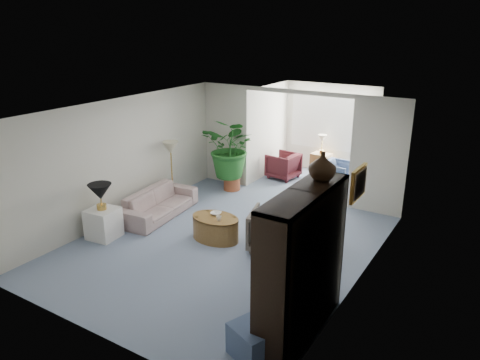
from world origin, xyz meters
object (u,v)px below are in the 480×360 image
Objects in this scene: table_lamp at (100,192)px; ottoman at (255,340)px; floor_lamp at (171,148)px; sunroom_table at (321,164)px; coffee_table at (215,228)px; plant_pot at (232,183)px; entertainment_cabinet at (302,264)px; sunroom_chair_maroon at (283,166)px; coffee_bowl at (216,214)px; cabinet_urn at (322,166)px; wingback_chair at (273,230)px; framed_picture at (359,183)px; side_table_dark at (316,236)px; sofa at (159,203)px; sunroom_chair_blue at (338,175)px; coffee_cup at (219,218)px.

ottoman is at bearing -17.88° from table_lamp.
floor_lamp reaches higher than sunroom_table.
coffee_table reaches higher than plant_pot.
floor_lamp is 5.30m from entertainment_cabinet.
sunroom_table is (0.75, 0.75, -0.04)m from sunroom_chair_maroon.
cabinet_urn is (2.54, -1.25, 1.69)m from coffee_bowl.
sunroom_chair_maroon is (-3.04, 5.07, -1.83)m from cabinet_urn.
entertainment_cabinet is (4.49, -2.80, -0.26)m from floor_lamp.
sunroom_chair_maroon is at bearing -80.94° from wingback_chair.
coffee_bowl is at bearing 32.87° from table_lamp.
ottoman is at bearing -102.78° from framed_picture.
coffee_table is 1.54× the size of side_table_dark.
sofa is 4.47m from sunroom_chair_blue.
sofa is 3.25× the size of sunroom_table.
wingback_chair is 3.70m from sunroom_chair_blue.
coffee_bowl is 2.03× the size of coffee_cup.
table_lamp is 4.03m from side_table_dark.
ottoman is (-0.25, -1.23, -1.95)m from cabinet_urn.
ottoman is at bearing -109.19° from entertainment_cabinet.
sunroom_chair_maroon is (-1.65, 3.70, -0.03)m from wingback_chair.
framed_picture is 1.59m from entertainment_cabinet.
sofa is at bearing -68.19° from floor_lamp.
framed_picture is 1.39× the size of floor_lamp.
table_lamp reaches higher than ottoman.
sunroom_table is at bearing 111.08° from side_table_dark.
table_lamp is 1.10× the size of plant_pot.
sunroom_table is (2.20, 3.52, -0.95)m from floor_lamp.
cabinet_urn is 2.32m from ottoman.
cabinet_urn is at bearing -27.16° from floor_lamp.
coffee_bowl is 3.30m from cabinet_urn.
side_table_dark is 3.58m from plant_pot.
coffee_cup is 4.10m from sunroom_chair_blue.
entertainment_cabinet reaches higher than table_lamp.
sunroom_chair_maroon is (1.45, 2.77, -0.91)m from floor_lamp.
coffee_cup is 0.25× the size of plant_pot.
sunroom_chair_blue is (2.95, 2.77, -0.91)m from floor_lamp.
sofa is at bearing -10.25° from sunroom_chair_maroon.
side_table_dark is 2.38m from entertainment_cabinet.
coffee_cup is 3.11m from ottoman.
coffee_bowl is at bearing -167.16° from side_table_dark.
coffee_cup is 1.01m from wingback_chair.
ottoman is at bearing -47.49° from coffee_cup.
wingback_chair is 1.54× the size of ottoman.
coffee_table is 2.37× the size of plant_pot.
side_table_dark is at bearing -32.65° from plant_pot.
plant_pot is at bearing 58.81° from floor_lamp.
wingback_chair reaches higher than coffee_table.
coffee_bowl is 0.28m from coffee_cup.
framed_picture reaches higher than ottoman.
side_table_dark is (1.80, 0.52, 0.08)m from coffee_table.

